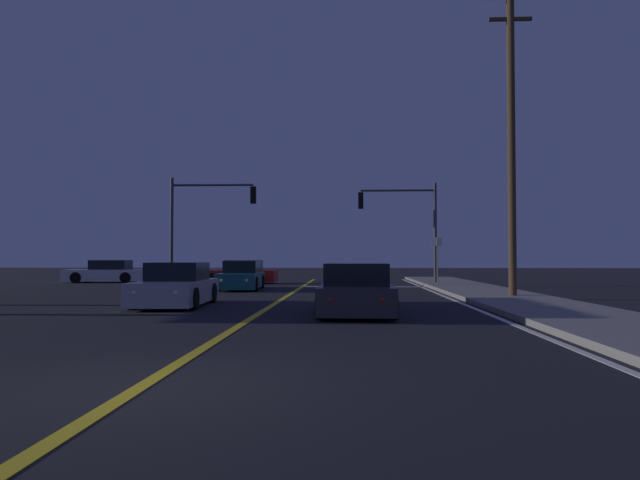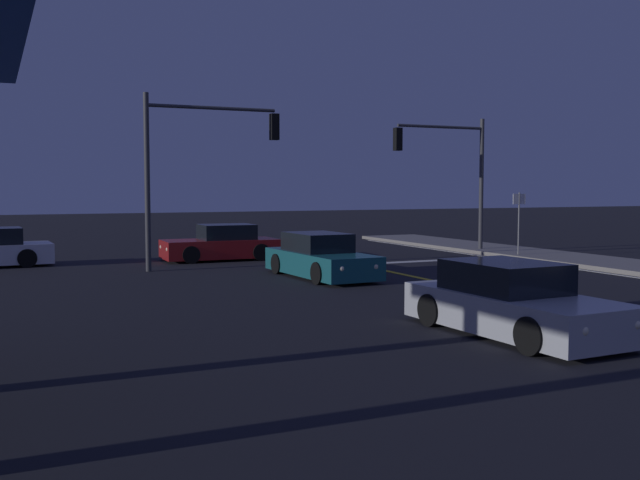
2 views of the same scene
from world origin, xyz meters
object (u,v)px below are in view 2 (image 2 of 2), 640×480
at_px(car_following_oncoming_silver, 512,303).
at_px(car_lead_oncoming_teal, 320,258).
at_px(car_side_waiting_red, 222,245).
at_px(traffic_signal_far_left, 198,152).
at_px(street_sign_corner, 519,214).
at_px(traffic_signal_near_right, 450,162).

relative_size(car_following_oncoming_silver, car_lead_oncoming_teal, 0.98).
xyz_separation_m(car_side_waiting_red, traffic_signal_far_left, (-1.57, -2.61, 3.31)).
height_order(car_lead_oncoming_teal, street_sign_corner, street_sign_corner).
bearing_deg(traffic_signal_far_left, street_sign_corner, -6.55).
xyz_separation_m(car_following_oncoming_silver, street_sign_corner, (9.76, 11.70, 1.12)).
distance_m(car_side_waiting_red, traffic_signal_near_right, 9.96).
relative_size(car_following_oncoming_silver, street_sign_corner, 1.82).
distance_m(traffic_signal_near_right, street_sign_corner, 3.69).
height_order(car_following_oncoming_silver, street_sign_corner, street_sign_corner).
bearing_deg(car_side_waiting_red, car_lead_oncoming_teal, -168.25).
distance_m(car_side_waiting_red, street_sign_corner, 11.42).
height_order(traffic_signal_far_left, street_sign_corner, traffic_signal_far_left).
bearing_deg(street_sign_corner, car_lead_oncoming_teal, -166.13).
relative_size(car_following_oncoming_silver, traffic_signal_far_left, 0.80).
height_order(car_side_waiting_red, car_lead_oncoming_teal, same).
distance_m(car_following_oncoming_silver, street_sign_corner, 15.27).
bearing_deg(car_lead_oncoming_teal, traffic_signal_near_right, -150.42).
distance_m(traffic_signal_near_right, traffic_signal_far_left, 11.03).
bearing_deg(car_side_waiting_red, car_following_oncoming_silver, -175.87).
xyz_separation_m(car_lead_oncoming_teal, street_sign_corner, (9.42, 2.33, 1.12)).
bearing_deg(car_side_waiting_red, traffic_signal_near_right, -96.40).
height_order(car_following_oncoming_silver, traffic_signal_near_right, traffic_signal_near_right).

